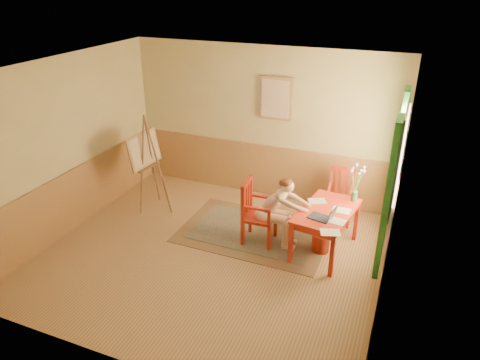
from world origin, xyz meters
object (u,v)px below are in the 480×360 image
at_px(table, 326,215).
at_px(chair_left, 256,212).
at_px(easel, 146,154).
at_px(chair_back, 340,196).
at_px(laptop, 324,216).
at_px(figure, 277,209).

distance_m(table, chair_left, 1.08).
distance_m(chair_left, easel, 2.27).
height_order(table, chair_back, chair_back).
distance_m(table, laptop, 0.32).
distance_m(chair_back, laptop, 1.36).
xyz_separation_m(laptop, easel, (-3.26, 0.50, 0.28)).
relative_size(table, chair_left, 1.24).
distance_m(chair_left, chair_back, 1.59).
bearing_deg(table, chair_left, -173.47).
relative_size(table, laptop, 3.16).
distance_m(table, figure, 0.75).
xyz_separation_m(chair_left, laptop, (1.07, -0.16, 0.24)).
distance_m(table, easel, 3.28).
bearing_deg(easel, chair_left, -8.76).
relative_size(chair_left, laptop, 2.54).
bearing_deg(figure, chair_left, -176.06).
relative_size(chair_back, figure, 0.80).
bearing_deg(chair_left, chair_back, 46.85).
bearing_deg(table, easel, 176.22).
bearing_deg(chair_left, table, 6.53).
bearing_deg(table, figure, -172.36).
relative_size(chair_left, figure, 0.90).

